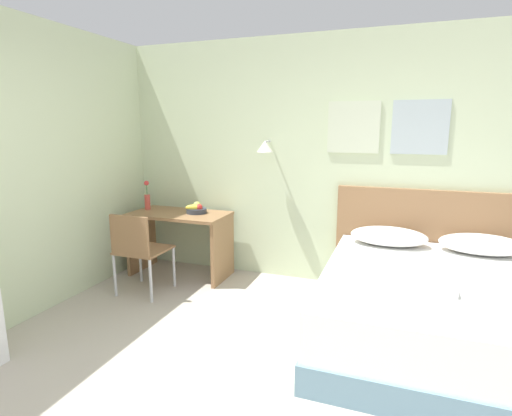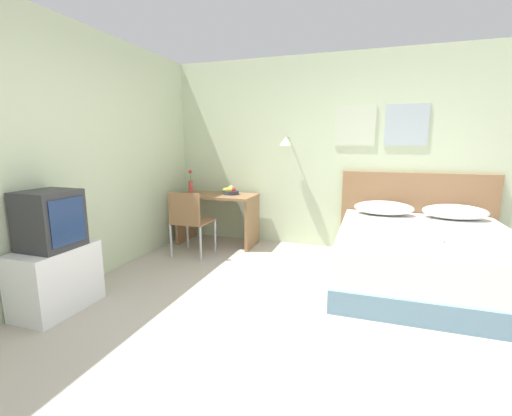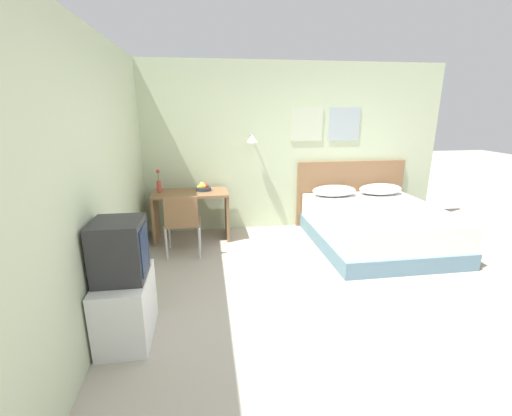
{
  "view_description": "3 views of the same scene",
  "coord_description": "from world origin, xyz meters",
  "px_view_note": "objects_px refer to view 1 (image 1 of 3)",
  "views": [
    {
      "loc": [
        0.84,
        -1.7,
        1.7
      ],
      "look_at": [
        -0.45,
        1.83,
        0.94
      ],
      "focal_mm": 28.0,
      "sensor_mm": 36.0,
      "label": 1
    },
    {
      "loc": [
        0.58,
        -2.3,
        1.47
      ],
      "look_at": [
        -0.6,
        1.22,
        0.77
      ],
      "focal_mm": 24.0,
      "sensor_mm": 36.0,
      "label": 2
    },
    {
      "loc": [
        -1.27,
        -2.89,
        1.95
      ],
      "look_at": [
        -0.64,
        1.4,
        0.68
      ],
      "focal_mm": 24.0,
      "sensor_mm": 36.0,
      "label": 3
    }
  ],
  "objects_px": {
    "pillow_right": "(482,244)",
    "folded_towel_near_foot": "(431,285)",
    "desk_chair": "(138,247)",
    "headboard": "(431,244)",
    "fruit_bowl": "(196,209)",
    "pillow_left": "(389,236)",
    "desk": "(180,232)",
    "flower_vase": "(147,198)",
    "bed": "(436,311)"
  },
  "relations": [
    {
      "from": "folded_towel_near_foot",
      "to": "fruit_bowl",
      "type": "height_order",
      "value": "fruit_bowl"
    },
    {
      "from": "pillow_right",
      "to": "flower_vase",
      "type": "distance_m",
      "value": 3.54
    },
    {
      "from": "desk_chair",
      "to": "flower_vase",
      "type": "bearing_deg",
      "value": 116.89
    },
    {
      "from": "folded_towel_near_foot",
      "to": "desk",
      "type": "bearing_deg",
      "value": 159.38
    },
    {
      "from": "desk",
      "to": "fruit_bowl",
      "type": "distance_m",
      "value": 0.34
    },
    {
      "from": "bed",
      "to": "desk",
      "type": "height_order",
      "value": "desk"
    },
    {
      "from": "headboard",
      "to": "folded_towel_near_foot",
      "type": "height_order",
      "value": "headboard"
    },
    {
      "from": "bed",
      "to": "folded_towel_near_foot",
      "type": "relative_size",
      "value": 6.2
    },
    {
      "from": "bed",
      "to": "pillow_left",
      "type": "distance_m",
      "value": 0.92
    },
    {
      "from": "bed",
      "to": "desk",
      "type": "distance_m",
      "value": 2.78
    },
    {
      "from": "pillow_right",
      "to": "folded_towel_near_foot",
      "type": "distance_m",
      "value": 1.14
    },
    {
      "from": "folded_towel_near_foot",
      "to": "desk_chair",
      "type": "bearing_deg",
      "value": 173.32
    },
    {
      "from": "pillow_left",
      "to": "headboard",
      "type": "bearing_deg",
      "value": 35.16
    },
    {
      "from": "pillow_right",
      "to": "bed",
      "type": "bearing_deg",
      "value": -118.46
    },
    {
      "from": "folded_towel_near_foot",
      "to": "pillow_right",
      "type": "bearing_deg",
      "value": 65.34
    },
    {
      "from": "bed",
      "to": "desk_chair",
      "type": "xyz_separation_m",
      "value": [
        -2.78,
        0.02,
        0.23
      ]
    },
    {
      "from": "bed",
      "to": "pillow_right",
      "type": "height_order",
      "value": "pillow_right"
    },
    {
      "from": "headboard",
      "to": "bed",
      "type": "bearing_deg",
      "value": -90.0
    },
    {
      "from": "pillow_right",
      "to": "desk_chair",
      "type": "height_order",
      "value": "desk_chair"
    },
    {
      "from": "pillow_left",
      "to": "desk",
      "type": "relative_size",
      "value": 0.64
    },
    {
      "from": "pillow_right",
      "to": "flower_vase",
      "type": "xyz_separation_m",
      "value": [
        -3.54,
        -0.0,
        0.21
      ]
    },
    {
      "from": "headboard",
      "to": "folded_towel_near_foot",
      "type": "bearing_deg",
      "value": -93.26
    },
    {
      "from": "folded_towel_near_foot",
      "to": "flower_vase",
      "type": "bearing_deg",
      "value": 161.45
    },
    {
      "from": "headboard",
      "to": "desk_chair",
      "type": "bearing_deg",
      "value": -160.27
    },
    {
      "from": "headboard",
      "to": "fruit_bowl",
      "type": "distance_m",
      "value": 2.52
    },
    {
      "from": "headboard",
      "to": "fruit_bowl",
      "type": "height_order",
      "value": "headboard"
    },
    {
      "from": "bed",
      "to": "desk_chair",
      "type": "relative_size",
      "value": 2.29
    },
    {
      "from": "pillow_right",
      "to": "folded_towel_near_foot",
      "type": "height_order",
      "value": "pillow_right"
    },
    {
      "from": "desk",
      "to": "bed",
      "type": "bearing_deg",
      "value": -14.33
    },
    {
      "from": "headboard",
      "to": "flower_vase",
      "type": "distance_m",
      "value": 3.17
    },
    {
      "from": "flower_vase",
      "to": "bed",
      "type": "bearing_deg",
      "value": -13.13
    },
    {
      "from": "desk",
      "to": "flower_vase",
      "type": "bearing_deg",
      "value": 174.11
    },
    {
      "from": "flower_vase",
      "to": "desk_chair",
      "type": "bearing_deg",
      "value": -63.11
    },
    {
      "from": "folded_towel_near_foot",
      "to": "desk_chair",
      "type": "relative_size",
      "value": 0.37
    },
    {
      "from": "pillow_right",
      "to": "desk_chair",
      "type": "relative_size",
      "value": 0.83
    },
    {
      "from": "headboard",
      "to": "fruit_bowl",
      "type": "bearing_deg",
      "value": -173.63
    },
    {
      "from": "pillow_left",
      "to": "pillow_right",
      "type": "relative_size",
      "value": 1.0
    },
    {
      "from": "desk",
      "to": "pillow_right",
      "type": "bearing_deg",
      "value": 0.95
    },
    {
      "from": "headboard",
      "to": "pillow_right",
      "type": "height_order",
      "value": "headboard"
    },
    {
      "from": "pillow_left",
      "to": "desk_chair",
      "type": "height_order",
      "value": "desk_chair"
    },
    {
      "from": "headboard",
      "to": "fruit_bowl",
      "type": "relative_size",
      "value": 8.16
    },
    {
      "from": "pillow_right",
      "to": "desk",
      "type": "distance_m",
      "value": 3.08
    },
    {
      "from": "fruit_bowl",
      "to": "flower_vase",
      "type": "relative_size",
      "value": 0.67
    },
    {
      "from": "flower_vase",
      "to": "pillow_right",
      "type": "bearing_deg",
      "value": 0.06
    },
    {
      "from": "desk_chair",
      "to": "fruit_bowl",
      "type": "distance_m",
      "value": 0.82
    },
    {
      "from": "desk",
      "to": "fruit_bowl",
      "type": "xyz_separation_m",
      "value": [
        0.19,
        0.05,
        0.28
      ]
    },
    {
      "from": "headboard",
      "to": "pillow_right",
      "type": "distance_m",
      "value": 0.5
    },
    {
      "from": "folded_towel_near_foot",
      "to": "desk_chair",
      "type": "height_order",
      "value": "desk_chair"
    },
    {
      "from": "headboard",
      "to": "flower_vase",
      "type": "height_order",
      "value": "headboard"
    },
    {
      "from": "headboard",
      "to": "pillow_right",
      "type": "xyz_separation_m",
      "value": [
        0.4,
        -0.28,
        0.12
      ]
    }
  ]
}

